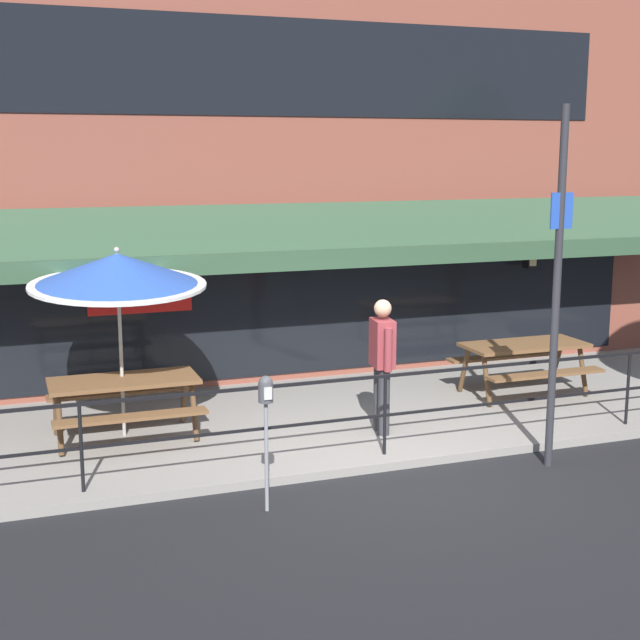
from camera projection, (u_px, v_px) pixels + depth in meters
The scene contains 10 objects.
ground_plane at pixel (395, 471), 10.24m from camera, with size 120.00×120.00×0.00m, color black.
patio_deck at pixel (333, 418), 12.08m from camera, with size 15.00×4.00×0.10m, color gray.
restaurant_building at pixel (282, 164), 13.50m from camera, with size 15.00×1.60×6.89m.
patio_railing at pixel (385, 397), 10.37m from camera, with size 13.84×0.04×0.97m.
picnic_table_left at pixel (124, 391), 10.96m from camera, with size 1.80×1.42×0.76m.
picnic_table_centre at pixel (524, 354), 12.97m from camera, with size 1.80×1.42×0.76m.
patio_umbrella_left at pixel (117, 271), 10.81m from camera, with size 2.14×2.14×2.38m.
pedestrian_walking at pixel (382, 359), 11.13m from camera, with size 0.29×0.62×1.71m.
parking_meter_near at pixel (266, 402), 8.89m from camera, with size 0.15×0.16×1.42m.
street_sign_pole at pixel (557, 286), 10.01m from camera, with size 0.28×0.09×4.12m.
Camera 1 is at (-4.12, -8.86, 3.62)m, focal length 50.00 mm.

